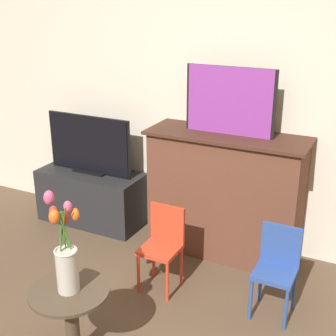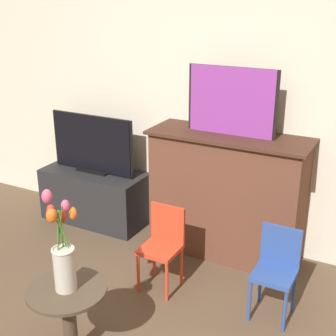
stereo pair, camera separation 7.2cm
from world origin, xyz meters
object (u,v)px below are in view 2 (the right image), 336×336
at_px(tv_monitor, 92,145).
at_px(chair_blue, 276,267).
at_px(painting, 232,101).
at_px(vase_tulips, 63,254).
at_px(chair_red, 163,242).

height_order(tv_monitor, chair_blue, tv_monitor).
bearing_deg(painting, chair_blue, -45.43).
bearing_deg(chair_blue, painting, 134.57).
distance_m(tv_monitor, vase_tulips, 1.80).
bearing_deg(painting, vase_tulips, -103.38).
bearing_deg(vase_tulips, painting, 76.62).
height_order(painting, vase_tulips, painting).
relative_size(painting, vase_tulips, 1.26).
xyz_separation_m(tv_monitor, chair_red, (1.08, -0.64, -0.40)).
height_order(painting, chair_red, painting).
bearing_deg(tv_monitor, chair_blue, -16.75).
relative_size(chair_blue, vase_tulips, 1.11).
bearing_deg(chair_red, vase_tulips, -99.04).
distance_m(chair_red, chair_blue, 0.82).
xyz_separation_m(painting, vase_tulips, (-0.37, -1.56, -0.59)).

